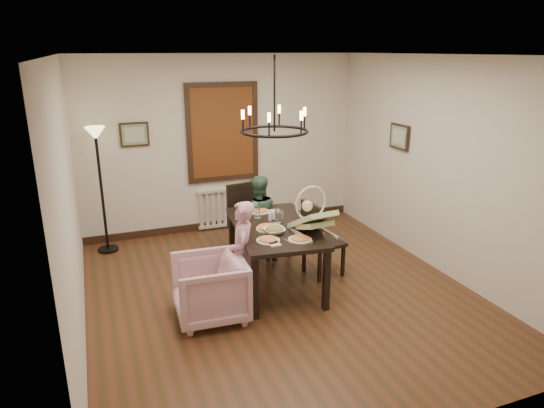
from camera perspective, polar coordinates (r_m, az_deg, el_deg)
room_shell at (r=5.86m, az=-0.30°, el=3.36°), size 4.51×5.00×2.81m
dining_table at (r=6.00m, az=0.27°, el=-3.31°), size 1.14×1.78×0.78m
chair_far at (r=6.83m, az=-2.67°, el=-2.15°), size 0.55×0.55×1.07m
chair_right at (r=6.36m, az=6.15°, el=-3.99°), size 0.51×0.51×1.02m
armchair at (r=5.43m, az=-7.33°, el=-9.83°), size 0.82×0.81×0.71m
elderly_woman at (r=5.60m, az=-3.51°, el=-6.93°), size 0.35×0.44×1.04m
seated_man at (r=6.79m, az=-1.67°, el=-2.50°), size 0.54×0.44×1.01m
baby_bouncer at (r=5.67m, az=4.79°, el=-1.61°), size 0.49×0.64×0.39m
salad_bowl at (r=5.72m, az=0.28°, el=-3.10°), size 0.30×0.30×0.07m
pizza_platter at (r=5.83m, az=-0.45°, el=-2.84°), size 0.29×0.29×0.04m
drinking_glass at (r=6.06m, az=1.02°, el=-1.57°), size 0.07×0.07×0.13m
window_blinds at (r=7.77m, az=-5.82°, el=8.36°), size 1.00×0.03×1.40m
radiator at (r=8.09m, az=-5.58°, el=-0.39°), size 0.92×0.12×0.62m
picture_back at (r=7.54m, az=-15.88°, el=7.88°), size 0.42×0.03×0.36m
picture_right at (r=7.30m, az=14.74°, el=7.67°), size 0.03×0.42×0.36m
floor_lamp at (r=7.36m, az=-19.39°, el=1.31°), size 0.30×0.30×1.80m
chandelier at (r=5.67m, az=0.29°, el=8.56°), size 0.80×0.80×0.04m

